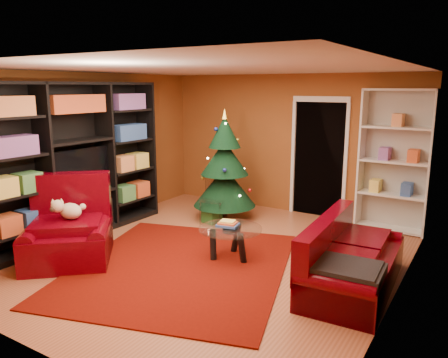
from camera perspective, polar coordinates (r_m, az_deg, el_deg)
The scene contains 17 objects.
floor at distance 6.35m, azimuth -1.93°, elevation -10.18°, with size 5.00×5.50×0.05m, color #9B5132.
ceiling at distance 5.89m, azimuth -2.11°, elevation 14.45°, with size 5.00×5.50×0.05m, color silver.
wall_back at distance 8.40m, azimuth 8.57°, elevation 4.55°, with size 5.00×0.05×2.60m, color brown.
wall_left at distance 7.66m, azimuth -17.97°, elevation 3.37°, with size 0.05×5.50×2.60m, color brown.
wall_right at distance 5.06m, azimuth 22.52°, elevation -1.17°, with size 0.05×5.50×2.60m, color brown.
doorway at distance 8.18m, azimuth 12.25°, elevation 2.43°, with size 1.06×0.60×2.16m, color black, non-canonical shape.
rug at distance 6.00m, azimuth -5.69°, elevation -11.27°, with size 2.72×3.18×0.02m, color #600C04.
media_unit at distance 7.26m, azimuth -18.70°, elevation 2.24°, with size 0.49×3.18×2.44m, color black, non-canonical shape.
christmas_tree at distance 7.82m, azimuth 0.08°, elevation 1.70°, with size 1.13×1.13×2.01m, color black, non-canonical shape.
gift_box_green at distance 7.77m, azimuth -1.59°, elevation -4.73°, with size 0.27×0.27×0.27m, color #1C5820.
gift_box_red at distance 8.71m, azimuth -0.89°, elevation -3.04°, with size 0.22×0.22×0.22m, color maroon.
white_bookshelf at distance 7.67m, azimuth 21.41°, elevation 2.14°, with size 1.11×0.40×2.40m, color white, non-canonical shape.
armchair at distance 6.37m, azimuth -19.77°, elevation -6.09°, with size 1.20×1.20×0.94m, color #48000A, non-canonical shape.
dog at distance 6.35m, azimuth -19.39°, elevation -3.97°, with size 0.40×0.30×0.31m, color beige, non-canonical shape.
sofa at distance 5.50m, azimuth 16.68°, elevation -9.35°, with size 1.94×0.88×0.84m, color #48000A, non-canonical shape.
coffee_table at distance 6.16m, azimuth 0.83°, elevation -8.33°, with size 0.89×0.89×0.55m, color gray, non-canonical shape.
acrylic_chair at distance 7.67m, azimuth -1.41°, elevation -2.68°, with size 0.44×0.48×0.86m, color #66605B, non-canonical shape.
Camera 1 is at (3.27, -4.89, 2.38)m, focal length 35.00 mm.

